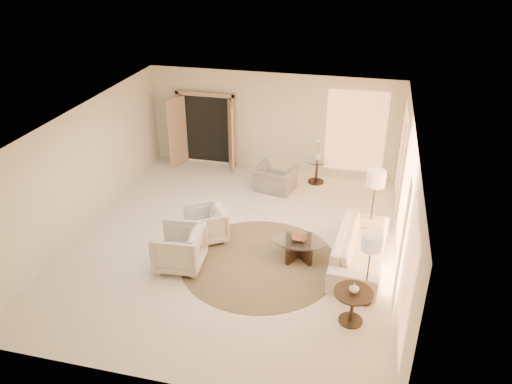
% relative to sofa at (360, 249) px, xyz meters
% --- Properties ---
extents(room, '(7.04, 8.04, 2.83)m').
position_rel_sofa_xyz_m(room, '(-2.73, 0.16, 1.04)').
color(room, white).
rests_on(room, ground).
extents(windows_right, '(0.10, 6.40, 2.40)m').
position_rel_sofa_xyz_m(windows_right, '(0.72, 0.26, 0.99)').
color(windows_right, '#F3A261').
rests_on(windows_right, room).
extents(window_back_corner, '(1.70, 0.10, 2.40)m').
position_rel_sofa_xyz_m(window_back_corner, '(-0.43, 4.11, 0.99)').
color(window_back_corner, '#F3A261').
rests_on(window_back_corner, room).
extents(curtains_right, '(0.06, 5.20, 2.60)m').
position_rel_sofa_xyz_m(curtains_right, '(0.67, 1.16, 0.94)').
color(curtains_right, '#CEB18D').
rests_on(curtains_right, room).
extents(french_doors, '(1.95, 0.66, 2.16)m').
position_rel_sofa_xyz_m(french_doors, '(-4.63, 3.98, 0.71)').
color(french_doors, tan).
rests_on(french_doors, room).
extents(area_rug, '(4.24, 4.24, 0.01)m').
position_rel_sofa_xyz_m(area_rug, '(-2.01, -0.45, -0.35)').
color(area_rug, '#403422').
rests_on(area_rug, room).
extents(sofa, '(1.16, 2.53, 0.72)m').
position_rel_sofa_xyz_m(sofa, '(0.00, 0.00, 0.00)').
color(sofa, beige).
rests_on(sofa, room).
extents(armchair_left, '(1.10, 1.11, 0.85)m').
position_rel_sofa_xyz_m(armchair_left, '(-3.36, 0.14, 0.06)').
color(armchair_left, beige).
rests_on(armchair_left, room).
extents(armchair_right, '(0.94, 0.99, 0.95)m').
position_rel_sofa_xyz_m(armchair_right, '(-3.57, -0.96, 0.12)').
color(armchair_right, beige).
rests_on(armchair_right, room).
extents(accent_chair, '(1.12, 0.85, 0.88)m').
position_rel_sofa_xyz_m(accent_chair, '(-2.37, 2.84, 0.08)').
color(accent_chair, gray).
rests_on(accent_chair, room).
extents(coffee_table, '(1.32, 1.32, 0.42)m').
position_rel_sofa_xyz_m(coffee_table, '(-1.26, -0.06, -0.10)').
color(coffee_table, black).
rests_on(coffee_table, room).
extents(end_table, '(0.69, 0.69, 0.65)m').
position_rel_sofa_xyz_m(end_table, '(-0.04, -1.80, 0.08)').
color(end_table, black).
rests_on(end_table, room).
extents(side_table, '(0.58, 0.58, 0.67)m').
position_rel_sofa_xyz_m(side_table, '(-1.35, 3.56, 0.05)').
color(side_table, '#2E1F18').
rests_on(side_table, room).
extents(floor_lamp_near, '(0.41, 0.41, 1.68)m').
position_rel_sofa_xyz_m(floor_lamp_near, '(0.17, 1.01, 1.07)').
color(floor_lamp_near, '#2E1F18').
rests_on(floor_lamp_near, room).
extents(floor_lamp_far, '(0.36, 0.36, 1.49)m').
position_rel_sofa_xyz_m(floor_lamp_far, '(0.17, -1.23, 0.90)').
color(floor_lamp_far, '#2E1F18').
rests_on(floor_lamp_far, room).
extents(bowl, '(0.33, 0.33, 0.08)m').
position_rel_sofa_xyz_m(bowl, '(-1.26, -0.06, 0.10)').
color(bowl, brown).
rests_on(bowl, coffee_table).
extents(end_vase, '(0.22, 0.22, 0.18)m').
position_rel_sofa_xyz_m(end_vase, '(-0.04, -1.80, 0.37)').
color(end_vase, white).
rests_on(end_vase, end_table).
extents(side_vase, '(0.23, 0.23, 0.23)m').
position_rel_sofa_xyz_m(side_vase, '(-1.35, 3.56, 0.42)').
color(side_vase, white).
rests_on(side_vase, side_table).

